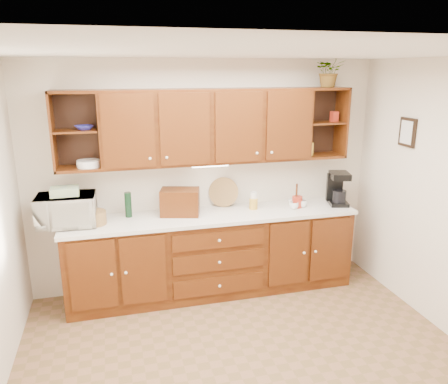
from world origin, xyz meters
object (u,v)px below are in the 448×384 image
bread_box (180,202)px  potted_plant (330,71)px  microwave (67,210)px  coffee_maker (338,189)px

bread_box → potted_plant: bearing=16.1°
microwave → coffee_maker: 3.04m
bread_box → coffee_maker: (1.87, -0.08, 0.04)m
bread_box → potted_plant: potted_plant is taller
microwave → bread_box: (1.17, 0.04, -0.02)m
microwave → potted_plant: potted_plant is taller
bread_box → potted_plant: 2.21m
microwave → potted_plant: 3.20m
microwave → bread_box: bearing=4.2°
coffee_maker → microwave: bearing=-165.5°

